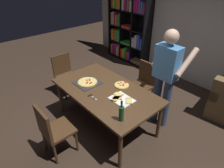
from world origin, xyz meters
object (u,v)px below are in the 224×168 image
at_px(dining_table, 105,93).
at_px(person_serving_pizza, 166,75).
at_px(chair_near_camera, 52,129).
at_px(chair_far_side, 143,81).
at_px(bookshelf, 128,29).
at_px(chair_left_end, 65,72).
at_px(second_pizza_plain, 122,85).
at_px(pepperoni_pizza_on_tray, 87,82).
at_px(kitchen_scissors, 92,96).
at_px(wine_bottle, 121,113).

xyz_separation_m(dining_table, person_serving_pizza, (0.61, 0.79, 0.31)).
height_order(chair_near_camera, chair_far_side, same).
height_order(dining_table, bookshelf, bookshelf).
relative_size(chair_near_camera, bookshelf, 0.46).
bearing_deg(chair_left_end, person_serving_pizza, 21.31).
bearing_deg(person_serving_pizza, second_pizza_plain, -136.39).
bearing_deg(pepperoni_pizza_on_tray, kitchen_scissors, -26.74).
relative_size(chair_left_end, pepperoni_pizza_on_tray, 2.22).
distance_m(chair_left_end, wine_bottle, 2.17).
relative_size(bookshelf, second_pizza_plain, 7.65).
xyz_separation_m(chair_left_end, person_serving_pizza, (2.01, 0.79, 0.49)).
height_order(dining_table, person_serving_pizza, person_serving_pizza).
bearing_deg(second_pizza_plain, chair_far_side, 97.31).
height_order(bookshelf, second_pizza_plain, bookshelf).
relative_size(person_serving_pizza, kitchen_scissors, 9.06).
bearing_deg(bookshelf, pepperoni_pizza_on_tray, -60.00).
distance_m(pepperoni_pizza_on_tray, wine_bottle, 1.11).
xyz_separation_m(chair_near_camera, chair_left_end, (-1.40, 1.01, 0.00)).
xyz_separation_m(chair_left_end, kitchen_scissors, (1.41, -0.29, 0.24)).
height_order(pepperoni_pizza_on_tray, kitchen_scissors, pepperoni_pizza_on_tray).
distance_m(chair_left_end, kitchen_scissors, 1.46).
bearing_deg(chair_far_side, kitchen_scissors, -89.59).
xyz_separation_m(chair_far_side, second_pizza_plain, (0.09, -0.71, 0.25)).
bearing_deg(dining_table, kitchen_scissors, -88.19).
bearing_deg(person_serving_pizza, wine_bottle, -84.75).
distance_m(chair_left_end, person_serving_pizza, 2.22).
bearing_deg(chair_left_end, bookshelf, 99.44).
xyz_separation_m(wine_bottle, kitchen_scissors, (-0.70, 0.02, -0.11)).
relative_size(chair_far_side, wine_bottle, 2.85).
relative_size(bookshelf, pepperoni_pizza_on_tray, 4.81).
bearing_deg(pepperoni_pizza_on_tray, bookshelf, 120.00).
relative_size(chair_far_side, pepperoni_pizza_on_tray, 2.22).
bearing_deg(pepperoni_pizza_on_tray, dining_table, 15.02).
bearing_deg(dining_table, bookshelf, 127.17).
relative_size(pepperoni_pizza_on_tray, kitchen_scissors, 2.10).
height_order(chair_near_camera, chair_left_end, same).
distance_m(kitchen_scissors, second_pizza_plain, 0.59).
bearing_deg(chair_far_side, wine_bottle, -61.71).
relative_size(dining_table, bookshelf, 0.94).
distance_m(chair_near_camera, chair_far_side, 2.01).
bearing_deg(chair_near_camera, pepperoni_pizza_on_tray, 112.29).
distance_m(bookshelf, pepperoni_pizza_on_tray, 2.86).
bearing_deg(chair_far_side, chair_left_end, -144.39).
distance_m(chair_left_end, bookshelf, 2.45).
relative_size(bookshelf, person_serving_pizza, 1.11).
distance_m(person_serving_pizza, pepperoni_pizza_on_tray, 1.34).
relative_size(bookshelf, kitchen_scissors, 10.10).
relative_size(kitchen_scissors, second_pizza_plain, 0.76).
xyz_separation_m(chair_near_camera, bookshelf, (-1.80, 3.38, 0.44)).
bearing_deg(second_pizza_plain, chair_near_camera, -94.04).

